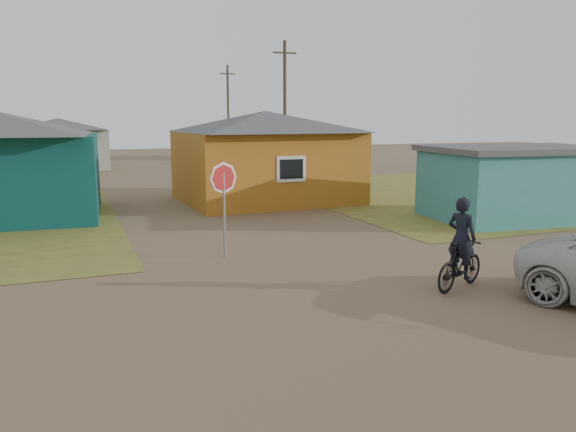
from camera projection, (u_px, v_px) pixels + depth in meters
name	position (u px, v px, depth m)	size (l,w,h in m)	color
ground	(380.00, 303.00, 10.99)	(120.00, 120.00, 0.00)	brown
grass_ne	(490.00, 191.00, 27.95)	(20.00, 18.00, 0.00)	olive
house_yellow	(265.00, 155.00, 24.38)	(7.72, 6.76, 3.90)	#AC651A
shed_turquoise	(518.00, 182.00, 20.15)	(6.71, 4.93, 2.60)	teal
house_pale_west	(59.00, 143.00, 39.69)	(7.04, 6.15, 3.60)	gray
house_beige_east	(249.00, 138.00, 50.95)	(6.95, 6.05, 3.60)	gray
utility_pole_near	(285.00, 109.00, 32.80)	(1.40, 0.20, 8.00)	#4C3C2D
utility_pole_far	(228.00, 112.00, 47.83)	(1.40, 0.20, 8.00)	#4C3C2D
stop_sign	(224.00, 188.00, 14.33)	(0.81, 0.07, 2.49)	gray
cyclist	(461.00, 256.00, 11.82)	(1.80, 1.12, 1.97)	black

